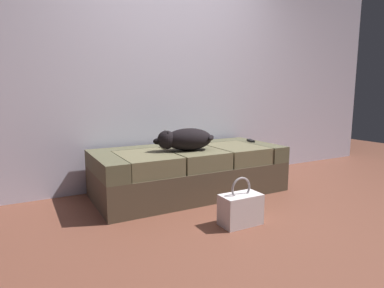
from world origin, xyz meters
name	(u,v)px	position (x,y,z in m)	size (l,w,h in m)	color
ground_plane	(253,228)	(0.00, 0.00, 0.00)	(10.00, 10.00, 0.00)	brown
back_wall	(167,57)	(0.00, 1.54, 1.40)	(6.40, 0.10, 2.80)	silver
couch	(190,171)	(0.00, 1.01, 0.23)	(1.89, 0.84, 0.46)	brown
dog_dark	(185,139)	(-0.10, 0.92, 0.57)	(0.63, 0.34, 0.21)	black
tv_remote	(251,141)	(0.82, 1.07, 0.47)	(0.04, 0.15, 0.02)	black
handbag	(241,209)	(-0.03, 0.11, 0.13)	(0.32, 0.18, 0.38)	silver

